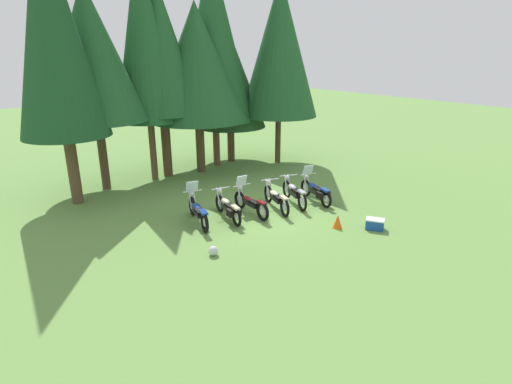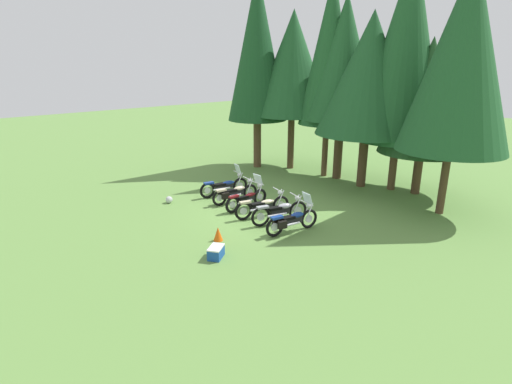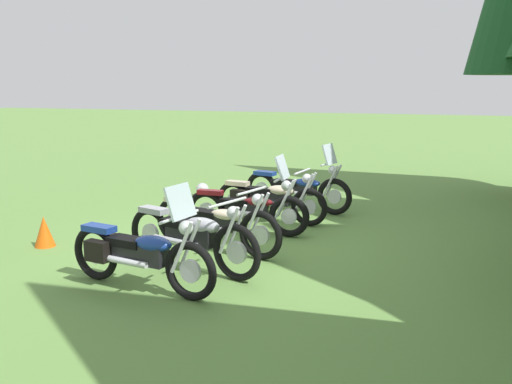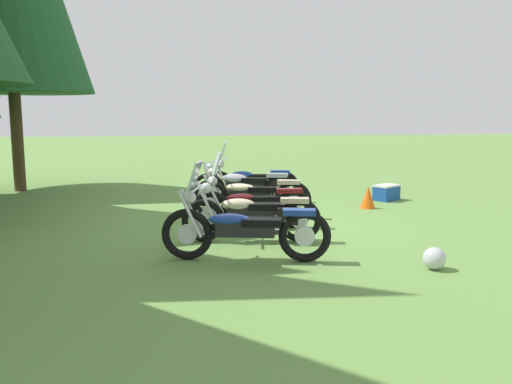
% 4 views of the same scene
% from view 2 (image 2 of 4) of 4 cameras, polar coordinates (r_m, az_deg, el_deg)
% --- Properties ---
extents(ground_plane, '(80.00, 80.00, 0.00)m').
position_cam_2_polar(ground_plane, '(16.11, -0.41, -2.89)').
color(ground_plane, '#608C42').
extents(motorcycle_0, '(0.79, 2.31, 1.37)m').
position_cam_2_polar(motorcycle_0, '(18.06, -4.49, 0.90)').
color(motorcycle_0, black).
rests_on(motorcycle_0, ground_plane).
extents(motorcycle_1, '(0.77, 2.20, 1.00)m').
position_cam_2_polar(motorcycle_1, '(17.09, -3.11, -0.12)').
color(motorcycle_1, black).
rests_on(motorcycle_1, ground_plane).
extents(motorcycle_2, '(0.75, 2.18, 1.36)m').
position_cam_2_polar(motorcycle_2, '(16.37, -1.26, -0.91)').
color(motorcycle_2, black).
rests_on(motorcycle_2, ground_plane).
extents(motorcycle_3, '(0.90, 2.30, 1.02)m').
position_cam_2_polar(motorcycle_3, '(15.51, 0.99, -1.97)').
color(motorcycle_3, black).
rests_on(motorcycle_3, ground_plane).
extents(motorcycle_4, '(0.95, 2.24, 1.03)m').
position_cam_2_polar(motorcycle_4, '(14.90, 3.46, -2.73)').
color(motorcycle_4, black).
rests_on(motorcycle_4, ground_plane).
extents(motorcycle_5, '(0.84, 2.18, 1.37)m').
position_cam_2_polar(motorcycle_5, '(14.12, 5.14, -3.98)').
color(motorcycle_5, black).
rests_on(motorcycle_5, ground_plane).
extents(pine_tree_0, '(3.24, 3.24, 10.36)m').
position_cam_2_polar(pine_tree_0, '(22.55, 0.20, 19.86)').
color(pine_tree_0, brown).
rests_on(pine_tree_0, ground_plane).
extents(pine_tree_1, '(4.22, 4.22, 8.38)m').
position_cam_2_polar(pine_tree_1, '(22.31, 5.28, 17.70)').
color(pine_tree_1, '#4C3823').
rests_on(pine_tree_1, ground_plane).
extents(pine_tree_2, '(2.92, 2.92, 9.92)m').
position_cam_2_polar(pine_tree_2, '(20.92, 10.55, 19.25)').
color(pine_tree_2, brown).
rests_on(pine_tree_2, ground_plane).
extents(pine_tree_3, '(3.60, 3.60, 8.84)m').
position_cam_2_polar(pine_tree_3, '(20.58, 12.44, 17.99)').
color(pine_tree_3, '#4C3823').
rests_on(pine_tree_3, ground_plane).
extents(pine_tree_4, '(4.70, 4.70, 7.95)m').
position_cam_2_polar(pine_tree_4, '(19.40, 15.92, 15.83)').
color(pine_tree_4, '#4C3823').
rests_on(pine_tree_4, ground_plane).
extents(pine_tree_5, '(3.90, 3.90, 10.34)m').
position_cam_2_polar(pine_tree_5, '(19.28, 20.58, 18.68)').
color(pine_tree_5, brown).
rests_on(pine_tree_5, ground_plane).
extents(pine_tree_6, '(3.77, 3.77, 6.79)m').
position_cam_2_polar(pine_tree_6, '(19.07, 23.20, 12.35)').
color(pine_tree_6, '#4C3823').
rests_on(pine_tree_6, ground_plane).
extents(pine_tree_7, '(4.00, 4.00, 9.31)m').
position_cam_2_polar(pine_tree_7, '(16.68, 27.35, 16.70)').
color(pine_tree_7, '#4C3823').
rests_on(pine_tree_7, ground_plane).
extents(picnic_cooler, '(0.66, 0.72, 0.37)m').
position_cam_2_polar(picnic_cooler, '(12.47, -5.73, -8.54)').
color(picnic_cooler, '#19479E').
rests_on(picnic_cooler, ground_plane).
extents(traffic_cone, '(0.32, 0.32, 0.48)m').
position_cam_2_polar(traffic_cone, '(13.58, -5.43, -5.96)').
color(traffic_cone, '#EA590F').
rests_on(traffic_cone, ground_plane).
extents(dropped_helmet, '(0.29, 0.29, 0.29)m').
position_cam_2_polar(dropped_helmet, '(17.51, -12.28, -1.08)').
color(dropped_helmet, silver).
rests_on(dropped_helmet, ground_plane).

